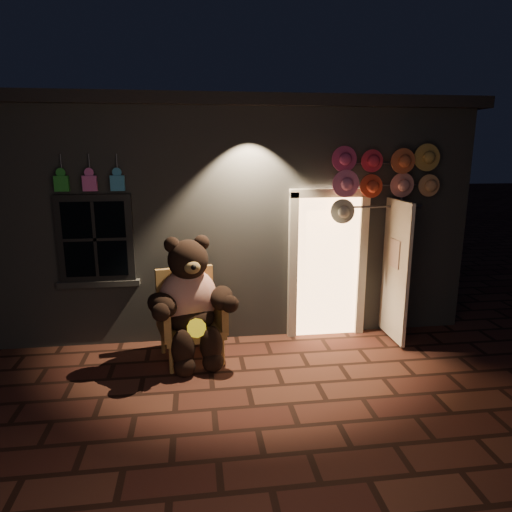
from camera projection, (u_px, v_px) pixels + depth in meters
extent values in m
plane|color=#552D20|center=(248.00, 387.00, 5.37)|extent=(60.00, 60.00, 0.00)
cube|color=slate|center=(223.00, 206.00, 8.85)|extent=(7.00, 5.00, 3.30)
cube|color=black|center=(222.00, 113.00, 8.45)|extent=(7.30, 5.30, 0.16)
cube|color=black|center=(96.00, 239.00, 6.17)|extent=(1.00, 0.10, 1.20)
cube|color=black|center=(95.00, 239.00, 6.14)|extent=(0.82, 0.06, 1.02)
cube|color=slate|center=(99.00, 283.00, 6.32)|extent=(1.10, 0.14, 0.08)
cube|color=#FFB772|center=(327.00, 266.00, 6.73)|extent=(0.92, 0.10, 2.10)
cube|color=beige|center=(293.00, 268.00, 6.62)|extent=(0.12, 0.12, 2.20)
cube|color=beige|center=(361.00, 266.00, 6.76)|extent=(0.12, 0.12, 2.20)
cube|color=beige|center=(330.00, 193.00, 6.45)|extent=(1.16, 0.12, 0.12)
cube|color=beige|center=(396.00, 271.00, 6.48)|extent=(0.05, 0.80, 2.00)
cube|color=#27902C|center=(62.00, 184.00, 5.88)|extent=(0.18, 0.07, 0.20)
cylinder|color=#59595E|center=(61.00, 164.00, 5.88)|extent=(0.02, 0.02, 0.25)
cube|color=#D658AB|center=(90.00, 183.00, 5.92)|extent=(0.18, 0.07, 0.20)
cylinder|color=#59595E|center=(89.00, 164.00, 5.92)|extent=(0.02, 0.02, 0.25)
cube|color=teal|center=(118.00, 183.00, 5.97)|extent=(0.18, 0.07, 0.20)
cylinder|color=#59595E|center=(117.00, 164.00, 5.97)|extent=(0.02, 0.02, 0.25)
cube|color=#B18544|center=(191.00, 330.00, 6.01)|extent=(0.91, 0.87, 0.11)
cube|color=#B18544|center=(185.00, 295.00, 6.23)|extent=(0.77, 0.26, 0.77)
cube|color=#B18544|center=(163.00, 318.00, 5.82)|extent=(0.23, 0.67, 0.44)
cube|color=#B18544|center=(218.00, 311.00, 6.07)|extent=(0.23, 0.67, 0.44)
cylinder|color=#B18544|center=(171.00, 360.00, 5.67)|extent=(0.06, 0.06, 0.35)
cylinder|color=#B18544|center=(222.00, 352.00, 5.90)|extent=(0.06, 0.06, 0.35)
cylinder|color=#B18544|center=(163.00, 341.00, 6.23)|extent=(0.06, 0.06, 0.35)
cylinder|color=#B18544|center=(210.00, 334.00, 6.46)|extent=(0.06, 0.06, 0.35)
ellipsoid|color=red|center=(188.00, 298.00, 5.96)|extent=(0.88, 0.77, 0.80)
ellipsoid|color=black|center=(191.00, 317.00, 5.94)|extent=(0.73, 0.66, 0.38)
sphere|color=black|center=(188.00, 260.00, 5.79)|extent=(0.62, 0.62, 0.52)
sphere|color=black|center=(172.00, 245.00, 5.71)|extent=(0.20, 0.20, 0.20)
sphere|color=black|center=(202.00, 243.00, 5.84)|extent=(0.20, 0.20, 0.20)
ellipsoid|color=olive|center=(192.00, 268.00, 5.59)|extent=(0.23, 0.18, 0.16)
ellipsoid|color=black|center=(162.00, 305.00, 5.60)|extent=(0.53, 0.60, 0.29)
ellipsoid|color=black|center=(222.00, 298.00, 5.86)|extent=(0.36, 0.56, 0.29)
ellipsoid|color=black|center=(183.00, 349.00, 5.63)|extent=(0.29, 0.29, 0.50)
ellipsoid|color=black|center=(211.00, 345.00, 5.75)|extent=(0.29, 0.29, 0.50)
sphere|color=black|center=(185.00, 366.00, 5.61)|extent=(0.27, 0.27, 0.27)
sphere|color=black|center=(213.00, 362.00, 5.74)|extent=(0.27, 0.27, 0.27)
cylinder|color=yellow|center=(197.00, 328.00, 5.63)|extent=(0.26, 0.15, 0.24)
cylinder|color=#59595E|center=(398.00, 244.00, 6.70)|extent=(0.04, 0.04, 2.75)
cylinder|color=#59595E|center=(384.00, 163.00, 6.37)|extent=(1.22, 0.03, 0.03)
cylinder|color=#59595E|center=(383.00, 185.00, 6.44)|extent=(1.22, 0.03, 0.03)
cylinder|color=#59595E|center=(381.00, 207.00, 6.51)|extent=(1.22, 0.03, 0.03)
cylinder|color=#C0396E|center=(345.00, 160.00, 6.22)|extent=(0.35, 0.11, 0.35)
cylinder|color=#DB2A42|center=(374.00, 160.00, 6.25)|extent=(0.35, 0.11, 0.35)
cylinder|color=#CD5F36|center=(403.00, 159.00, 6.27)|extent=(0.35, 0.11, 0.35)
cylinder|color=gold|center=(429.00, 159.00, 6.38)|extent=(0.35, 0.11, 0.35)
cylinder|color=pink|center=(345.00, 186.00, 6.28)|extent=(0.35, 0.11, 0.35)
cylinder|color=#E44427|center=(374.00, 186.00, 6.30)|extent=(0.35, 0.11, 0.35)
cylinder|color=#E99086|center=(400.00, 185.00, 6.41)|extent=(0.35, 0.11, 0.35)
cylinder|color=tan|center=(428.00, 185.00, 6.44)|extent=(0.35, 0.11, 0.35)
cylinder|color=#EAE6C3|center=(344.00, 212.00, 6.33)|extent=(0.35, 0.11, 0.35)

